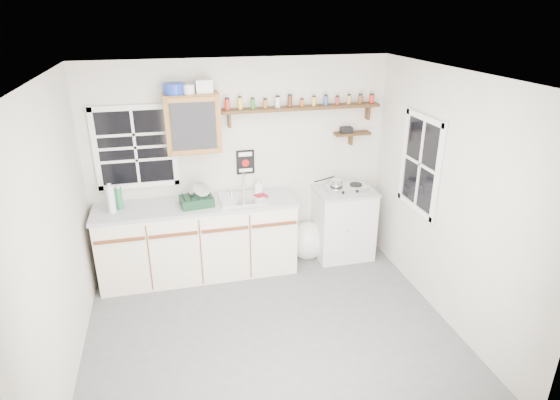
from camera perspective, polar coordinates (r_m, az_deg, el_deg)
The scene contains 18 objects.
room at distance 4.22m, azimuth -1.22°, elevation -2.24°, with size 3.64×3.24×2.54m.
main_cabinet at distance 5.66m, azimuth -9.87°, elevation -4.70°, with size 2.31×0.63×0.92m.
right_cabinet at distance 6.04m, azimuth 7.71°, elevation -2.77°, with size 0.73×0.57×0.91m.
sink at distance 5.52m, azimuth -4.64°, elevation 0.22°, with size 0.52×0.44×0.29m.
upper_cabinet at distance 5.33m, azimuth -10.59°, elevation 9.21°, with size 0.60×0.32×0.65m.
upper_cabinet_clutter at distance 5.25m, azimuth -11.40°, elevation 13.25°, with size 0.53×0.24×0.14m.
spice_shelf at distance 5.58m, azimuth 2.58°, elevation 11.29°, with size 1.91×0.18×0.35m.
secondary_shelf at distance 5.88m, azimuth 8.56°, elevation 8.09°, with size 0.45×0.16×0.24m.
warning_sign at distance 5.67m, azimuth -4.24°, elevation 4.63°, with size 0.22×0.02×0.30m.
window_back at distance 5.54m, azimuth -17.23°, elevation 6.14°, with size 0.93×0.03×0.98m.
window_right at distance 5.26m, azimuth 16.76°, elevation 4.21°, with size 0.03×0.78×1.08m.
water_bottles at distance 5.45m, azimuth -19.52°, elevation 0.16°, with size 0.15×0.17×0.34m.
dish_rack at distance 5.38m, azimuth -10.00°, elevation 0.22°, with size 0.39×0.31×0.27m.
soap_bottle at distance 5.66m, azimuth -2.65°, elevation 1.81°, with size 0.09×0.09×0.19m, color silver.
rag at distance 5.57m, azimuth -2.41°, elevation 0.48°, with size 0.15×0.13×0.02m, color maroon.
hotplate at distance 5.84m, azimuth 8.05°, elevation 1.49°, with size 0.51×0.28×0.07m.
saucepan at distance 5.77m, azimuth 6.83°, elevation 2.09°, with size 0.31×0.25×0.15m.
trash_bag at distance 6.08m, azimuth 3.37°, elevation -4.93°, with size 0.45×0.41×0.52m.
Camera 1 is at (-0.82, -3.74, 3.02)m, focal length 30.00 mm.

